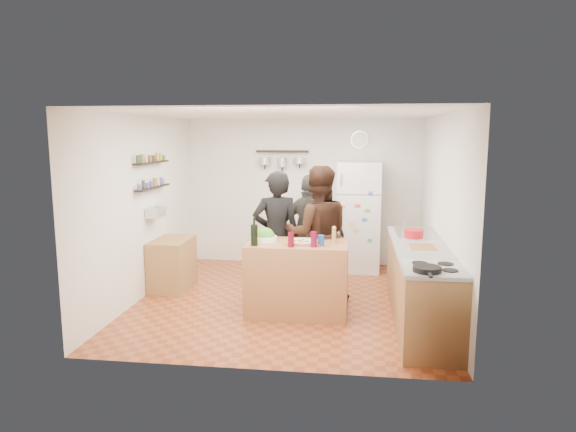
# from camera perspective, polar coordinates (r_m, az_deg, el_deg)

# --- Properties ---
(room_shell) EXTENTS (4.20, 4.20, 4.20)m
(room_shell) POSITION_cam_1_polar(r_m,az_deg,el_deg) (7.18, 0.30, 1.15)
(room_shell) COLOR brown
(room_shell) RESTS_ON ground
(prep_island) EXTENTS (1.25, 0.72, 0.91)m
(prep_island) POSITION_cam_1_polar(r_m,az_deg,el_deg) (6.48, 1.04, -6.93)
(prep_island) COLOR #A06A3A
(prep_island) RESTS_ON floor
(pizza_board) EXTENTS (0.42, 0.34, 0.02)m
(pizza_board) POSITION_cam_1_polar(r_m,az_deg,el_deg) (6.34, 1.75, -2.96)
(pizza_board) COLOR brown
(pizza_board) RESTS_ON prep_island
(pizza) EXTENTS (0.34, 0.34, 0.02)m
(pizza) POSITION_cam_1_polar(r_m,az_deg,el_deg) (6.33, 1.75, -2.80)
(pizza) COLOR #CAB685
(pizza) RESTS_ON pizza_board
(salad_bowl) EXTENTS (0.31, 0.31, 0.06)m
(salad_bowl) POSITION_cam_1_polar(r_m,az_deg,el_deg) (6.47, -2.60, -2.53)
(salad_bowl) COLOR white
(salad_bowl) RESTS_ON prep_island
(wine_bottle) EXTENTS (0.08, 0.08, 0.26)m
(wine_bottle) POSITION_cam_1_polar(r_m,az_deg,el_deg) (6.20, -3.77, -2.13)
(wine_bottle) COLOR black
(wine_bottle) RESTS_ON prep_island
(wine_glass_near) EXTENTS (0.07, 0.07, 0.18)m
(wine_glass_near) POSITION_cam_1_polar(r_m,az_deg,el_deg) (6.12, 0.34, -2.63)
(wine_glass_near) COLOR #580716
(wine_glass_near) RESTS_ON prep_island
(wine_glass_far) EXTENTS (0.08, 0.08, 0.19)m
(wine_glass_far) POSITION_cam_1_polar(r_m,az_deg,el_deg) (6.13, 2.89, -2.59)
(wine_glass_far) COLOR #5E0820
(wine_glass_far) RESTS_ON prep_island
(pepper_mill) EXTENTS (0.05, 0.05, 0.17)m
(pepper_mill) POSITION_cam_1_polar(r_m,az_deg,el_deg) (6.36, 5.14, -2.26)
(pepper_mill) COLOR #AC8248
(pepper_mill) RESTS_ON prep_island
(salt_canister) EXTENTS (0.08, 0.08, 0.13)m
(salt_canister) POSITION_cam_1_polar(r_m,az_deg,el_deg) (6.21, 3.68, -2.72)
(salt_canister) COLOR navy
(salt_canister) RESTS_ON prep_island
(person_left) EXTENTS (0.74, 0.59, 1.76)m
(person_left) POSITION_cam_1_polar(r_m,az_deg,el_deg) (6.95, -1.30, -2.21)
(person_left) COLOR black
(person_left) RESTS_ON floor
(person_center) EXTENTS (0.98, 0.82, 1.84)m
(person_center) POSITION_cam_1_polar(r_m,az_deg,el_deg) (6.86, 3.32, -2.05)
(person_center) COLOR black
(person_center) RESTS_ON floor
(person_back) EXTENTS (1.04, 0.59, 1.68)m
(person_back) POSITION_cam_1_polar(r_m,az_deg,el_deg) (7.36, 2.48, -1.89)
(person_back) COLOR #2C2A27
(person_back) RESTS_ON floor
(counter_run) EXTENTS (0.63, 2.63, 0.90)m
(counter_run) POSITION_cam_1_polar(r_m,az_deg,el_deg) (6.43, 14.55, -7.41)
(counter_run) COLOR #9E7042
(counter_run) RESTS_ON floor
(stove_top) EXTENTS (0.60, 0.62, 0.02)m
(stove_top) POSITION_cam_1_polar(r_m,az_deg,el_deg) (5.40, 15.96, -5.57)
(stove_top) COLOR white
(stove_top) RESTS_ON counter_run
(skillet) EXTENTS (0.28, 0.28, 0.05)m
(skillet) POSITION_cam_1_polar(r_m,az_deg,el_deg) (5.19, 15.19, -5.71)
(skillet) COLOR black
(skillet) RESTS_ON stove_top
(sink) EXTENTS (0.50, 0.80, 0.03)m
(sink) POSITION_cam_1_polar(r_m,az_deg,el_deg) (7.14, 13.88, -1.89)
(sink) COLOR silver
(sink) RESTS_ON counter_run
(cutting_board) EXTENTS (0.30, 0.40, 0.02)m
(cutting_board) POSITION_cam_1_polar(r_m,az_deg,el_deg) (6.30, 14.74, -3.44)
(cutting_board) COLOR brown
(cutting_board) RESTS_ON counter_run
(red_bowl) EXTENTS (0.25, 0.25, 0.10)m
(red_bowl) POSITION_cam_1_polar(r_m,az_deg,el_deg) (6.81, 13.77, -1.93)
(red_bowl) COLOR red
(red_bowl) RESTS_ON counter_run
(fridge) EXTENTS (0.70, 0.68, 1.80)m
(fridge) POSITION_cam_1_polar(r_m,az_deg,el_deg) (8.52, 7.80, -0.05)
(fridge) COLOR white
(fridge) RESTS_ON floor
(wall_clock) EXTENTS (0.30, 0.03, 0.30)m
(wall_clock) POSITION_cam_1_polar(r_m,az_deg,el_deg) (8.75, 7.97, 8.41)
(wall_clock) COLOR silver
(wall_clock) RESTS_ON back_wall
(spice_shelf_lower) EXTENTS (0.12, 1.00, 0.02)m
(spice_shelf_lower) POSITION_cam_1_polar(r_m,az_deg,el_deg) (7.46, -14.78, 3.08)
(spice_shelf_lower) COLOR black
(spice_shelf_lower) RESTS_ON left_wall
(spice_shelf_upper) EXTENTS (0.12, 1.00, 0.02)m
(spice_shelf_upper) POSITION_cam_1_polar(r_m,az_deg,el_deg) (7.43, -14.89, 5.77)
(spice_shelf_upper) COLOR black
(spice_shelf_upper) RESTS_ON left_wall
(produce_basket) EXTENTS (0.18, 0.35, 0.14)m
(produce_basket) POSITION_cam_1_polar(r_m,az_deg,el_deg) (7.49, -14.46, 0.42)
(produce_basket) COLOR silver
(produce_basket) RESTS_ON left_wall
(side_table) EXTENTS (0.50, 0.80, 0.73)m
(side_table) POSITION_cam_1_polar(r_m,az_deg,el_deg) (7.72, -12.73, -5.21)
(side_table) COLOR #A77E46
(side_table) RESTS_ON floor
(pot_rack) EXTENTS (0.90, 0.04, 0.04)m
(pot_rack) POSITION_cam_1_polar(r_m,az_deg,el_deg) (8.76, -0.65, 7.19)
(pot_rack) COLOR black
(pot_rack) RESTS_ON back_wall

